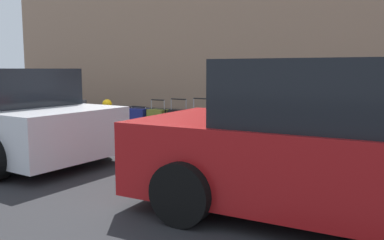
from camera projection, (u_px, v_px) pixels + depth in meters
ground_plane at (116, 145)px, 8.20m from camera, size 40.00×40.00×0.00m
sidewalk_curb at (182, 127)px, 10.32m from camera, size 18.00×5.00×0.14m
suitcase_navy_0 at (323, 132)px, 6.62m from camera, size 0.43×0.26×1.08m
suitcase_silver_1 at (291, 133)px, 6.87m from camera, size 0.39×0.27×0.70m
suitcase_maroon_2 at (261, 131)px, 7.14m from camera, size 0.49×0.21×0.69m
suitcase_teal_3 at (230, 127)px, 7.38m from camera, size 0.45×0.29×0.92m
suitcase_red_4 at (203, 129)px, 7.67m from camera, size 0.47×0.22×0.86m
suitcase_black_5 at (179, 125)px, 7.95m from camera, size 0.41×0.19×0.83m
suitcase_olive_6 at (158, 124)px, 8.22m from camera, size 0.40×0.26×0.79m
suitcase_navy_7 at (139, 122)px, 8.53m from camera, size 0.45×0.27×0.63m
fire_hydrant at (107, 115)px, 8.94m from camera, size 0.39×0.21×0.73m
bollard_post at (84, 116)px, 9.11m from camera, size 0.15×0.15×0.70m
parked_car_red_0 at (344, 146)px, 4.12m from camera, size 4.44×2.28×1.62m
parked_car_white_1 at (0, 116)px, 7.01m from camera, size 4.30×2.25×1.54m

